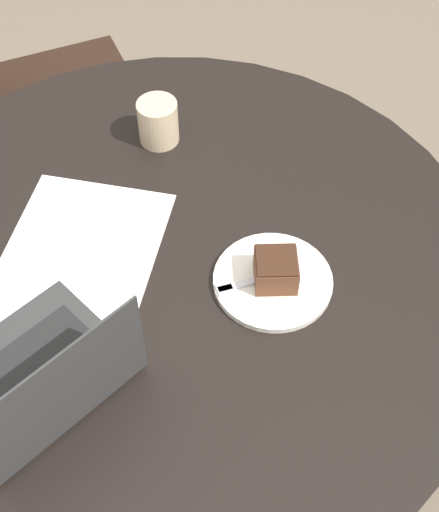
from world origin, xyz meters
TOP-DOWN VIEW (x-y plane):
  - ground_plane at (0.00, 0.00)m, footprint 12.00×12.00m
  - dining_table at (0.00, 0.00)m, footprint 1.20×1.20m
  - chair at (-0.66, -0.65)m, footprint 0.59×0.59m
  - paper_document at (0.07, -0.15)m, footprint 0.43×0.32m
  - plate at (-0.00, 0.20)m, footprint 0.21×0.21m
  - cake_slice at (-0.00, 0.20)m, footprint 0.09×0.09m
  - fork at (0.02, 0.17)m, footprint 0.11×0.15m
  - coffee_glass at (-0.29, -0.12)m, footprint 0.08×0.08m
  - laptop at (0.32, -0.10)m, footprint 0.37×0.35m

SIDE VIEW (x-z plane):
  - ground_plane at x=0.00m, z-range 0.00..0.00m
  - chair at x=-0.66m, z-range 0.02..0.90m
  - dining_table at x=0.00m, z-range 0.23..0.99m
  - paper_document at x=0.07m, z-range 0.75..0.76m
  - plate at x=0.00m, z-range 0.75..0.77m
  - fork at x=0.02m, z-range 0.77..0.77m
  - laptop at x=0.32m, z-range 0.69..0.89m
  - cake_slice at x=0.00m, z-range 0.77..0.82m
  - coffee_glass at x=-0.29m, z-range 0.75..0.85m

